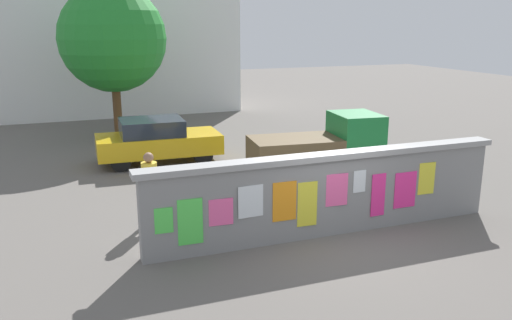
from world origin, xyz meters
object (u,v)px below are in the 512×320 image
(car_parked, at_px, (157,140))
(tree_roadside, at_px, (113,39))
(person_walking, at_px, (150,181))
(auto_rickshaw_truck, at_px, (322,149))
(motorcycle, at_px, (220,191))

(car_parked, xyz_separation_m, tree_roadside, (-0.68, 4.50, 2.98))
(person_walking, relative_size, tree_roadside, 0.28)
(auto_rickshaw_truck, bearing_deg, motorcycle, -158.32)
(motorcycle, bearing_deg, car_parked, 96.67)
(auto_rickshaw_truck, height_order, car_parked, auto_rickshaw_truck)
(person_walking, bearing_deg, motorcycle, 11.00)
(person_walking, height_order, tree_roadside, tree_roadside)
(auto_rickshaw_truck, xyz_separation_m, person_walking, (-5.06, -1.67, 0.09))
(car_parked, xyz_separation_m, motorcycle, (0.57, -4.88, -0.27))
(tree_roadside, bearing_deg, auto_rickshaw_truck, -60.08)
(motorcycle, height_order, tree_roadside, tree_roadside)
(tree_roadside, bearing_deg, motorcycle, -82.41)
(car_parked, distance_m, tree_roadside, 5.44)
(car_parked, height_order, person_walking, person_walking)
(car_parked, relative_size, person_walking, 2.38)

